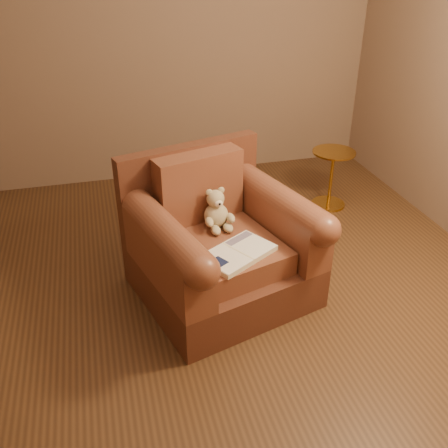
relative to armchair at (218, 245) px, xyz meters
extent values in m
plane|color=#4C2F1A|center=(0.00, 0.02, -0.36)|extent=(4.00, 4.00, 0.00)
cube|color=brown|center=(0.00, 2.02, 0.99)|extent=(4.00, 0.02, 2.70)
cube|color=brown|center=(0.00, -1.98, 0.99)|extent=(4.00, 0.02, 2.70)
cube|color=#542A1C|center=(0.01, -0.04, -0.21)|extent=(1.25, 1.21, 0.29)
cube|color=#542A1C|center=(-0.11, 0.37, 0.25)|extent=(1.01, 0.38, 0.63)
cube|color=brown|center=(0.03, -0.09, 0.01)|extent=(0.77, 0.85, 0.15)
cube|color=brown|center=(-0.07, 0.25, 0.31)|extent=(0.61, 0.32, 0.46)
cube|color=brown|center=(-0.37, -0.20, 0.09)|extent=(0.43, 0.89, 0.33)
cube|color=brown|center=(0.42, 0.02, 0.09)|extent=(0.43, 0.89, 0.33)
cylinder|color=brown|center=(-0.37, -0.20, 0.26)|extent=(0.43, 0.89, 0.20)
cylinder|color=brown|center=(0.42, 0.02, 0.26)|extent=(0.43, 0.89, 0.20)
ellipsoid|color=tan|center=(0.01, 0.11, 0.16)|extent=(0.16, 0.14, 0.17)
sphere|color=tan|center=(0.01, 0.12, 0.28)|extent=(0.12, 0.12, 0.12)
ellipsoid|color=tan|center=(-0.03, 0.11, 0.33)|extent=(0.05, 0.03, 0.05)
ellipsoid|color=tan|center=(0.05, 0.13, 0.33)|extent=(0.05, 0.03, 0.05)
ellipsoid|color=beige|center=(0.02, 0.06, 0.27)|extent=(0.06, 0.04, 0.05)
sphere|color=black|center=(0.02, 0.04, 0.28)|extent=(0.02, 0.02, 0.02)
ellipsoid|color=tan|center=(-0.05, 0.03, 0.16)|extent=(0.05, 0.10, 0.05)
ellipsoid|color=tan|center=(0.09, 0.05, 0.16)|extent=(0.05, 0.10, 0.05)
ellipsoid|color=tan|center=(-0.02, 0.00, 0.11)|extent=(0.06, 0.10, 0.05)
ellipsoid|color=tan|center=(0.07, 0.01, 0.11)|extent=(0.06, 0.10, 0.05)
cube|color=beige|center=(0.05, -0.28, 0.10)|extent=(0.51, 0.45, 0.03)
cube|color=white|center=(-0.04, -0.33, 0.12)|extent=(0.32, 0.33, 0.00)
cube|color=white|center=(0.14, -0.22, 0.12)|extent=(0.32, 0.33, 0.00)
cube|color=beige|center=(0.05, -0.28, 0.12)|extent=(0.14, 0.23, 0.00)
cube|color=#0F1638|center=(-0.09, -0.36, 0.12)|extent=(0.11, 0.12, 0.00)
cube|color=slate|center=(0.10, -0.14, 0.12)|extent=(0.20, 0.15, 0.00)
cylinder|color=gold|center=(1.26, 0.95, -0.34)|extent=(0.30, 0.30, 0.02)
cylinder|color=gold|center=(1.26, 0.95, -0.10)|extent=(0.03, 0.03, 0.48)
cylinder|color=gold|center=(1.26, 0.95, 0.15)|extent=(0.37, 0.37, 0.02)
cylinder|color=gold|center=(1.26, 0.95, 0.14)|extent=(0.03, 0.03, 0.02)
camera|label=1|loc=(-0.67, -2.68, 1.74)|focal=40.00mm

